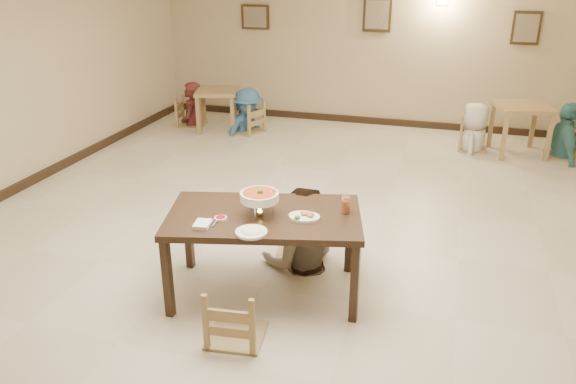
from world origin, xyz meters
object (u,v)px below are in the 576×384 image
(main_diner, at_px, (301,188))
(drink_glass, at_px, (346,205))
(bg_diner_b, at_px, (246,88))
(bg_diner_d, at_px, (572,102))
(chair_far, at_px, (301,211))
(bg_chair_rr, at_px, (567,126))
(bg_diner_a, at_px, (189,82))
(bg_table_left, at_px, (217,97))
(bg_chair_rl, at_px, (475,122))
(main_table, at_px, (264,222))
(chair_near, at_px, (235,287))
(bg_diner_c, at_px, (478,103))
(bg_chair_lr, at_px, (247,103))
(bg_table_right, at_px, (522,114))
(curry_warmer, at_px, (259,197))
(bg_chair_ll, at_px, (190,99))

(main_diner, bearing_deg, drink_glass, 124.98)
(bg_diner_b, xyz_separation_m, bg_diner_d, (5.28, 0.12, 0.08))
(chair_far, height_order, bg_chair_rr, chair_far)
(chair_far, xyz_separation_m, bg_diner_b, (-2.15, 4.19, 0.26))
(bg_chair_rr, distance_m, bg_diner_a, 6.43)
(drink_glass, bearing_deg, bg_table_left, 124.80)
(bg_chair_rl, distance_m, bg_diner_d, 1.43)
(main_table, xyz_separation_m, drink_glass, (0.69, 0.23, 0.15))
(chair_near, relative_size, bg_diner_c, 0.62)
(chair_near, xyz_separation_m, bg_table_left, (-2.57, 5.67, 0.11))
(bg_chair_lr, bearing_deg, bg_diner_d, 112.12)
(bg_table_left, bearing_deg, bg_diner_d, 1.01)
(bg_chair_rl, xyz_separation_m, bg_diner_b, (-3.92, -0.10, 0.34))
(bg_table_right, relative_size, bg_diner_a, 0.59)
(bg_diner_b, bearing_deg, chair_far, -131.13)
(bg_diner_b, bearing_deg, bg_diner_c, -66.82)
(curry_warmer, bearing_deg, drink_glass, 20.66)
(main_table, bearing_deg, curry_warmer, -135.52)
(drink_glass, relative_size, bg_diner_c, 0.10)
(curry_warmer, xyz_separation_m, bg_diner_d, (3.30, 5.09, -0.11))
(drink_glass, height_order, bg_chair_ll, bg_chair_ll)
(bg_chair_ll, relative_size, bg_diner_d, 0.59)
(bg_chair_lr, bearing_deg, chair_far, 47.95)
(drink_glass, bearing_deg, main_table, -161.60)
(bg_table_left, bearing_deg, bg_chair_rr, 1.01)
(bg_chair_rr, height_order, bg_diner_d, bg_diner_d)
(bg_diner_b, bearing_deg, curry_warmer, -136.49)
(bg_chair_rr, bearing_deg, bg_table_right, -89.24)
(bg_diner_a, bearing_deg, bg_chair_rr, 77.32)
(main_table, relative_size, bg_diner_c, 1.22)
(chair_far, bearing_deg, main_diner, -82.55)
(curry_warmer, relative_size, bg_chair_ll, 0.37)
(bg_table_right, bearing_deg, bg_diner_c, 179.84)
(bg_diner_b, bearing_deg, main_diner, -131.37)
(drink_glass, distance_m, bg_diner_b, 5.42)
(bg_diner_a, bearing_deg, bg_chair_rl, 77.16)
(chair_far, height_order, bg_diner_c, bg_diner_c)
(bg_chair_rr, xyz_separation_m, bg_diner_b, (-5.28, -0.12, 0.29))
(bg_chair_lr, xyz_separation_m, bg_diner_a, (-1.14, 0.09, 0.30))
(main_table, height_order, bg_chair_lr, bg_chair_lr)
(chair_near, height_order, drink_glass, chair_near)
(main_table, xyz_separation_m, bg_diner_c, (1.91, 5.02, 0.06))
(drink_glass, distance_m, bg_chair_ll, 6.15)
(drink_glass, xyz_separation_m, bg_chair_rr, (2.58, 4.81, -0.37))
(bg_chair_lr, relative_size, bg_diner_b, 0.66)
(main_diner, height_order, bg_diner_c, main_diner)
(chair_near, bearing_deg, bg_chair_rr, -126.16)
(chair_near, xyz_separation_m, bg_chair_ll, (-3.14, 5.74, 0.03))
(bg_table_left, xyz_separation_m, bg_chair_rl, (4.49, 0.08, -0.13))
(bg_table_right, xyz_separation_m, bg_diner_c, (-0.68, 0.00, 0.12))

